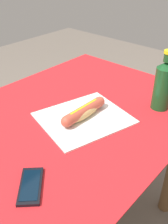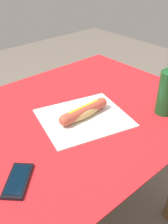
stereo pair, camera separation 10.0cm
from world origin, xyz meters
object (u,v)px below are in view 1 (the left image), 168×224
(cell_phone, at_px, (31,186))
(soda_bottle, at_px, (163,84))
(drinking_cup, at_px, (166,82))
(hot_dog, at_px, (84,111))

(cell_phone, relative_size, soda_bottle, 0.56)
(cell_phone, distance_m, drinking_cup, 0.76)
(hot_dog, distance_m, soda_bottle, 0.34)
(hot_dog, distance_m, drinking_cup, 0.42)
(drinking_cup, bearing_deg, hot_dog, -19.43)
(soda_bottle, bearing_deg, hot_dog, -33.67)
(cell_phone, height_order, drinking_cup, drinking_cup)
(hot_dog, xyz_separation_m, soda_bottle, (-0.27, 0.18, 0.07))
(hot_dog, bearing_deg, soda_bottle, 146.33)
(cell_phone, xyz_separation_m, drinking_cup, (-0.76, 0.02, 0.05))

